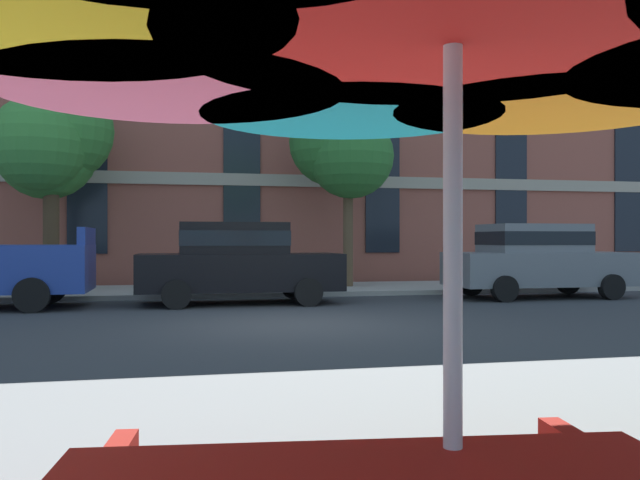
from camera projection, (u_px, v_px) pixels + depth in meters
ground_plane at (294, 324)px, 11.08m from camera, size 120.00×120.00×0.00m
sidewalk_far at (250, 290)px, 17.73m from camera, size 56.00×3.60×0.12m
apartment_building at (227, 111)px, 25.73m from camera, size 39.55×12.08×12.80m
sedan_black at (237, 260)px, 14.57m from camera, size 4.40×1.98×1.78m
sedan_gray at (537, 258)px, 16.11m from camera, size 4.40×1.98×1.78m
street_tree_left at (51, 138)px, 16.83m from camera, size 2.97×3.06×5.54m
street_tree_middle at (341, 149)px, 18.39m from camera, size 2.81×2.87×5.39m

